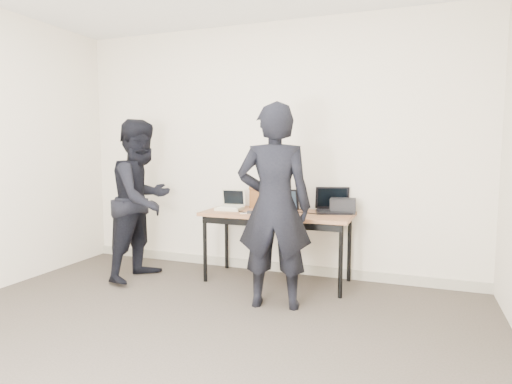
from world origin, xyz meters
The scene contains 13 objects.
room centered at (0.00, 0.00, 1.35)m, with size 4.60×4.60×2.80m.
desk centered at (0.22, 1.89, 0.66)m, with size 1.50×0.66×0.72m.
laptop_beige centered at (-0.29, 1.90, 0.76)m, with size 0.27×0.27×0.21m.
laptop_center centered at (0.26, 1.90, 0.77)m, with size 0.32×0.31×0.23m.
laptop_right centered at (0.75, 2.09, 0.78)m, with size 0.42×0.41×0.25m.
leather_satchel centered at (0.04, 2.12, 0.85)m, with size 0.38×0.23×0.25m.
tissue centered at (0.07, 2.12, 1.00)m, with size 0.13×0.10×0.08m, color white.
equipment_box centered at (0.85, 2.08, 0.79)m, with size 0.25×0.21×0.14m, color black.
power_brick centered at (0.00, 1.72, 0.73)m, with size 0.07×0.04×0.03m, color black.
cables centered at (0.27, 1.90, 0.72)m, with size 1.14×0.51×0.01m.
person_typist centered at (0.40, 1.24, 0.87)m, with size 0.64×0.42×1.75m, color black.
person_observer centered at (-1.14, 1.54, 0.83)m, with size 0.81×0.63×1.66m, color black.
baseboard centered at (0.00, 2.23, 0.05)m, with size 4.50×0.03×0.10m, color #AAA28D.
Camera 1 is at (1.50, -2.19, 1.38)m, focal length 30.00 mm.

